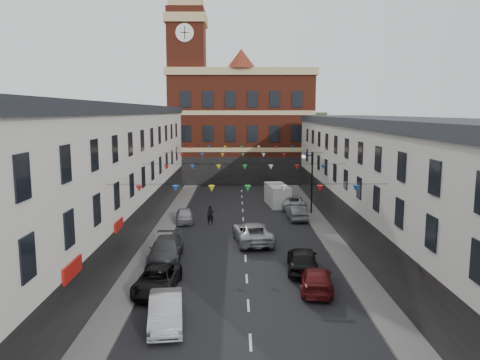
{
  "coord_description": "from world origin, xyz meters",
  "views": [
    {
      "loc": [
        -0.6,
        -31.49,
        10.17
      ],
      "look_at": [
        -0.34,
        7.41,
        4.46
      ],
      "focal_mm": 35.0,
      "sensor_mm": 36.0,
      "label": 1
    }
  ],
  "objects_px": {
    "car_left_e": "(185,215)",
    "car_right_f": "(292,202)",
    "pedestrian": "(210,215)",
    "white_van": "(277,195)",
    "car_left_b": "(166,311)",
    "moving_car": "(252,233)",
    "car_right_c": "(316,279)",
    "car_right_e": "(296,212)",
    "car_right_d": "(302,259)",
    "car_left_d": "(166,249)",
    "car_left_c": "(157,280)",
    "street_lamp": "(309,176)"
  },
  "relations": [
    {
      "from": "car_left_e",
      "to": "car_right_f",
      "type": "xyz_separation_m",
      "value": [
        10.71,
        6.22,
        0.08
      ]
    },
    {
      "from": "street_lamp",
      "to": "car_right_c",
      "type": "relative_size",
      "value": 1.34
    },
    {
      "from": "street_lamp",
      "to": "car_right_e",
      "type": "bearing_deg",
      "value": -124.85
    },
    {
      "from": "moving_car",
      "to": "car_right_e",
      "type": "bearing_deg",
      "value": -126.98
    },
    {
      "from": "car_left_c",
      "to": "car_left_e",
      "type": "xyz_separation_m",
      "value": [
        -0.3,
        16.75,
        -0.02
      ]
    },
    {
      "from": "car_left_c",
      "to": "car_right_d",
      "type": "xyz_separation_m",
      "value": [
        8.75,
        3.3,
        0.14
      ]
    },
    {
      "from": "car_left_c",
      "to": "car_right_f",
      "type": "xyz_separation_m",
      "value": [
        10.41,
        22.97,
        0.06
      ]
    },
    {
      "from": "car_left_c",
      "to": "car_right_d",
      "type": "height_order",
      "value": "car_right_d"
    },
    {
      "from": "pedestrian",
      "to": "white_van",
      "type": "bearing_deg",
      "value": 49.62
    },
    {
      "from": "car_left_c",
      "to": "car_right_c",
      "type": "distance_m",
      "value": 9.1
    },
    {
      "from": "car_left_b",
      "to": "car_left_e",
      "type": "xyz_separation_m",
      "value": [
        -1.44,
        21.05,
        -0.08
      ]
    },
    {
      "from": "car_right_c",
      "to": "car_right_f",
      "type": "height_order",
      "value": "car_right_f"
    },
    {
      "from": "car_left_d",
      "to": "car_right_e",
      "type": "distance_m",
      "value": 16.08
    },
    {
      "from": "car_left_b",
      "to": "white_van",
      "type": "distance_m",
      "value": 29.96
    },
    {
      "from": "car_left_d",
      "to": "car_right_d",
      "type": "xyz_separation_m",
      "value": [
        9.1,
        -2.38,
        0.04
      ]
    },
    {
      "from": "car_right_e",
      "to": "car_left_d",
      "type": "bearing_deg",
      "value": 46.01
    },
    {
      "from": "car_left_b",
      "to": "car_left_d",
      "type": "relative_size",
      "value": 0.85
    },
    {
      "from": "car_left_b",
      "to": "car_left_c",
      "type": "xyz_separation_m",
      "value": [
        -1.14,
        4.3,
        -0.07
      ]
    },
    {
      "from": "moving_car",
      "to": "white_van",
      "type": "xyz_separation_m",
      "value": [
        3.18,
        14.64,
        0.33
      ]
    },
    {
      "from": "car_left_b",
      "to": "car_right_f",
      "type": "distance_m",
      "value": 28.8
    },
    {
      "from": "car_left_b",
      "to": "moving_car",
      "type": "distance_m",
      "value": 15.02
    },
    {
      "from": "car_left_e",
      "to": "moving_car",
      "type": "height_order",
      "value": "moving_car"
    },
    {
      "from": "car_right_c",
      "to": "white_van",
      "type": "relative_size",
      "value": 0.88
    },
    {
      "from": "car_right_c",
      "to": "pedestrian",
      "type": "distance_m",
      "value": 17.23
    },
    {
      "from": "moving_car",
      "to": "pedestrian",
      "type": "xyz_separation_m",
      "value": [
        -3.62,
        5.89,
        0.06
      ]
    },
    {
      "from": "car_right_e",
      "to": "car_right_f",
      "type": "xyz_separation_m",
      "value": [
        0.21,
        5.15,
        0.03
      ]
    },
    {
      "from": "car_right_c",
      "to": "car_right_e",
      "type": "relative_size",
      "value": 1.06
    },
    {
      "from": "car_right_d",
      "to": "car_right_f",
      "type": "distance_m",
      "value": 19.74
    },
    {
      "from": "car_left_c",
      "to": "car_right_c",
      "type": "bearing_deg",
      "value": 3.59
    },
    {
      "from": "car_right_f",
      "to": "car_left_e",
      "type": "bearing_deg",
      "value": 30.72
    },
    {
      "from": "car_right_e",
      "to": "car_right_d",
      "type": "bearing_deg",
      "value": 81.3
    },
    {
      "from": "car_right_c",
      "to": "car_right_d",
      "type": "relative_size",
      "value": 0.95
    },
    {
      "from": "street_lamp",
      "to": "car_left_d",
      "type": "relative_size",
      "value": 1.15
    },
    {
      "from": "car_left_b",
      "to": "pedestrian",
      "type": "height_order",
      "value": "pedestrian"
    },
    {
      "from": "white_van",
      "to": "pedestrian",
      "type": "height_order",
      "value": "white_van"
    },
    {
      "from": "car_right_f",
      "to": "car_right_e",
      "type": "bearing_deg",
      "value": 88.22
    },
    {
      "from": "car_left_c",
      "to": "car_right_e",
      "type": "bearing_deg",
      "value": 63.1
    },
    {
      "from": "white_van",
      "to": "car_left_e",
      "type": "bearing_deg",
      "value": -146.58
    },
    {
      "from": "car_left_b",
      "to": "moving_car",
      "type": "bearing_deg",
      "value": 64.69
    },
    {
      "from": "car_right_c",
      "to": "car_right_e",
      "type": "bearing_deg",
      "value": -86.2
    },
    {
      "from": "car_left_c",
      "to": "car_left_e",
      "type": "distance_m",
      "value": 16.75
    },
    {
      "from": "car_left_e",
      "to": "car_left_d",
      "type": "bearing_deg",
      "value": -97.7
    },
    {
      "from": "car_right_c",
      "to": "pedestrian",
      "type": "xyz_separation_m",
      "value": [
        -6.95,
        15.77,
        0.22
      ]
    },
    {
      "from": "car_right_d",
      "to": "car_left_c",
      "type": "bearing_deg",
      "value": 25.94
    },
    {
      "from": "white_van",
      "to": "pedestrian",
      "type": "bearing_deg",
      "value": -134.86
    },
    {
      "from": "car_left_e",
      "to": "pedestrian",
      "type": "xyz_separation_m",
      "value": [
        2.45,
        -0.87,
        0.22
      ]
    },
    {
      "from": "car_right_f",
      "to": "white_van",
      "type": "relative_size",
      "value": 1.03
    },
    {
      "from": "car_left_d",
      "to": "car_left_e",
      "type": "distance_m",
      "value": 11.07
    },
    {
      "from": "car_left_d",
      "to": "car_right_f",
      "type": "xyz_separation_m",
      "value": [
        10.76,
        17.29,
        -0.03
      ]
    },
    {
      "from": "street_lamp",
      "to": "moving_car",
      "type": "height_order",
      "value": "street_lamp"
    }
  ]
}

